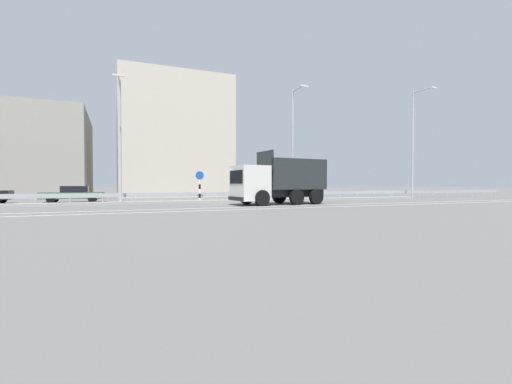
{
  "coord_description": "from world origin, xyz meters",
  "views": [
    {
      "loc": [
        -8.5,
        -23.2,
        1.41
      ],
      "look_at": [
        1.4,
        0.48,
        0.83
      ],
      "focal_mm": 24.0,
      "sensor_mm": 36.0,
      "label": 1
    }
  ],
  "objects_px": {
    "dump_truck": "(269,185)",
    "street_lamp_2": "(293,140)",
    "street_lamp_1": "(120,136)",
    "street_lamp_3": "(414,139)",
    "median_road_sign": "(200,186)",
    "parked_car_3": "(74,194)"
  },
  "relations": [
    {
      "from": "dump_truck",
      "to": "street_lamp_2",
      "type": "distance_m",
      "value": 6.98
    },
    {
      "from": "dump_truck",
      "to": "street_lamp_1",
      "type": "bearing_deg",
      "value": 62.64
    },
    {
      "from": "street_lamp_1",
      "to": "street_lamp_3",
      "type": "bearing_deg",
      "value": -0.11
    },
    {
      "from": "median_road_sign",
      "to": "street_lamp_2",
      "type": "relative_size",
      "value": 0.26
    },
    {
      "from": "street_lamp_2",
      "to": "street_lamp_3",
      "type": "relative_size",
      "value": 0.88
    },
    {
      "from": "street_lamp_2",
      "to": "parked_car_3",
      "type": "height_order",
      "value": "street_lamp_2"
    },
    {
      "from": "street_lamp_2",
      "to": "street_lamp_3",
      "type": "height_order",
      "value": "street_lamp_3"
    },
    {
      "from": "street_lamp_2",
      "to": "parked_car_3",
      "type": "relative_size",
      "value": 2.1
    },
    {
      "from": "street_lamp_3",
      "to": "street_lamp_1",
      "type": "bearing_deg",
      "value": 179.89
    },
    {
      "from": "street_lamp_3",
      "to": "median_road_sign",
      "type": "bearing_deg",
      "value": 179.05
    },
    {
      "from": "street_lamp_3",
      "to": "dump_truck",
      "type": "bearing_deg",
      "value": -167.41
    },
    {
      "from": "dump_truck",
      "to": "street_lamp_3",
      "type": "distance_m",
      "value": 18.84
    },
    {
      "from": "median_road_sign",
      "to": "parked_car_3",
      "type": "bearing_deg",
      "value": 154.96
    },
    {
      "from": "dump_truck",
      "to": "median_road_sign",
      "type": "height_order",
      "value": "dump_truck"
    },
    {
      "from": "parked_car_3",
      "to": "street_lamp_1",
      "type": "bearing_deg",
      "value": -142.96
    },
    {
      "from": "median_road_sign",
      "to": "street_lamp_3",
      "type": "relative_size",
      "value": 0.23
    },
    {
      "from": "street_lamp_3",
      "to": "parked_car_3",
      "type": "bearing_deg",
      "value": 171.55
    },
    {
      "from": "dump_truck",
      "to": "street_lamp_2",
      "type": "xyz_separation_m",
      "value": [
        4.19,
        4.04,
        3.85
      ]
    },
    {
      "from": "dump_truck",
      "to": "street_lamp_3",
      "type": "xyz_separation_m",
      "value": [
        17.84,
        3.99,
        4.54
      ]
    },
    {
      "from": "street_lamp_1",
      "to": "street_lamp_3",
      "type": "distance_m",
      "value": 27.33
    },
    {
      "from": "median_road_sign",
      "to": "street_lamp_2",
      "type": "height_order",
      "value": "street_lamp_2"
    },
    {
      "from": "street_lamp_1",
      "to": "street_lamp_2",
      "type": "distance_m",
      "value": 13.66
    }
  ]
}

